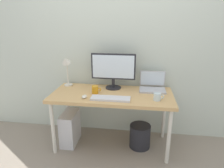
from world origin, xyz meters
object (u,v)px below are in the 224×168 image
(desk, at_px, (112,98))
(coffee_mug, at_px, (95,90))
(laptop, at_px, (152,85))
(keyboard, at_px, (111,98))
(wastebasket, at_px, (140,136))
(glass_cup, at_px, (157,97))
(computer_tower, at_px, (70,128))
(desk_lamp, at_px, (66,65))
(monitor, at_px, (113,69))
(mouse, at_px, (84,97))

(desk, height_order, coffee_mug, coffee_mug)
(laptop, bearing_deg, keyboard, -139.71)
(coffee_mug, relative_size, wastebasket, 0.37)
(glass_cup, bearing_deg, computer_tower, 173.88)
(desk_lamp, relative_size, wastebasket, 1.37)
(desk, relative_size, keyboard, 3.30)
(monitor, xyz_separation_m, mouse, (-0.28, -0.38, -0.24))
(monitor, relative_size, mouse, 6.18)
(laptop, relative_size, coffee_mug, 2.85)
(mouse, distance_m, computer_tower, 0.59)
(desk_lamp, xyz_separation_m, wastebasket, (0.98, -0.20, -0.84))
(mouse, relative_size, computer_tower, 0.21)
(coffee_mug, xyz_separation_m, glass_cup, (0.72, -0.12, -0.01))
(laptop, relative_size, mouse, 3.56)
(desk, distance_m, laptop, 0.54)
(desk_lamp, bearing_deg, laptop, 0.83)
(desk_lamp, distance_m, computer_tower, 0.82)
(keyboard, bearing_deg, wastebasket, 28.52)
(desk_lamp, xyz_separation_m, mouse, (0.33, -0.39, -0.27))
(desk, xyz_separation_m, keyboard, (0.01, -0.19, 0.07))
(coffee_mug, relative_size, glass_cup, 0.97)
(coffee_mug, bearing_deg, desk, 6.90)
(desk_lamp, relative_size, computer_tower, 0.98)
(monitor, xyz_separation_m, wastebasket, (0.37, -0.20, -0.81))
(desk, xyz_separation_m, mouse, (-0.29, -0.19, 0.08))
(monitor, distance_m, keyboard, 0.46)
(glass_cup, bearing_deg, desk, 164.78)
(mouse, bearing_deg, wastebasket, 16.11)
(wastebasket, bearing_deg, glass_cup, -40.40)
(glass_cup, bearing_deg, laptop, 95.96)
(keyboard, height_order, wastebasket, keyboard)
(coffee_mug, bearing_deg, laptop, 19.14)
(desk_lamp, distance_m, coffee_mug, 0.54)
(laptop, distance_m, desk_lamp, 1.13)
(wastebasket, bearing_deg, coffee_mug, -177.62)
(monitor, bearing_deg, coffee_mug, -130.44)
(monitor, xyz_separation_m, coffee_mug, (-0.19, -0.22, -0.21))
(keyboard, xyz_separation_m, mouse, (-0.30, 0.00, 0.01))
(coffee_mug, bearing_deg, glass_cup, -9.28)
(keyboard, bearing_deg, laptop, 40.29)
(wastebasket, bearing_deg, computer_tower, -178.31)
(desk, distance_m, mouse, 0.35)
(glass_cup, height_order, wastebasket, glass_cup)
(mouse, height_order, wastebasket, mouse)
(glass_cup, bearing_deg, monitor, 147.55)
(desk, relative_size, monitor, 2.61)
(wastebasket, bearing_deg, laptop, 59.07)
(computer_tower, relative_size, wastebasket, 1.40)
(monitor, height_order, coffee_mug, monitor)
(monitor, height_order, glass_cup, monitor)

